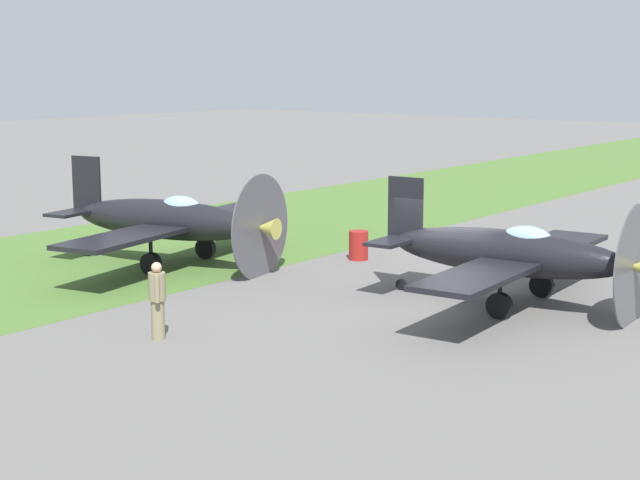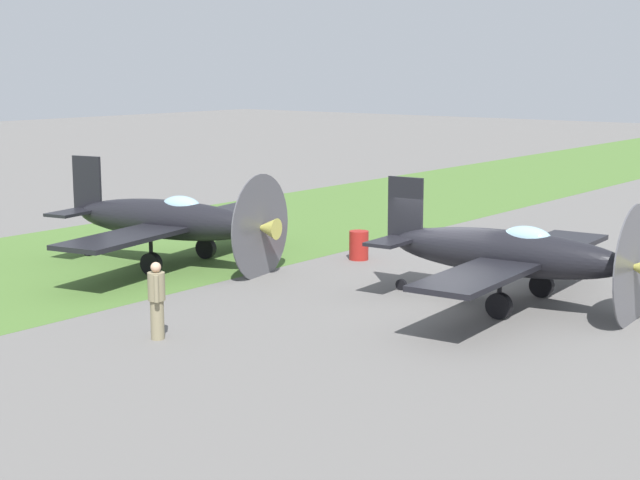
# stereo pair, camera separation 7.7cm
# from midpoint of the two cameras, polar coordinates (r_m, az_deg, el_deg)

# --- Properties ---
(ground_plane) EXTENTS (160.00, 160.00, 0.00)m
(ground_plane) POSITION_cam_midpoint_polar(r_m,az_deg,el_deg) (26.19, 7.00, -3.11)
(ground_plane) COLOR #605E5B
(grass_verge) EXTENTS (120.00, 11.00, 0.01)m
(grass_verge) POSITION_cam_midpoint_polar(r_m,az_deg,el_deg) (33.14, -9.57, -0.38)
(grass_verge) COLOR #476B2D
(grass_verge) RESTS_ON ground
(airplane_lead) EXTENTS (8.97, 7.09, 3.19)m
(airplane_lead) POSITION_cam_midpoint_polar(r_m,az_deg,el_deg) (24.91, 11.08, -0.76)
(airplane_lead) COLOR black
(airplane_lead) RESTS_ON ground
(airplane_wingman) EXTENTS (9.37, 7.47, 3.32)m
(airplane_wingman) POSITION_cam_midpoint_polar(r_m,az_deg,el_deg) (29.74, -8.62, 1.16)
(airplane_wingman) COLOR black
(airplane_wingman) RESTS_ON ground
(ground_crew_chief) EXTENTS (0.46, 0.49, 1.73)m
(ground_crew_chief) POSITION_cam_midpoint_polar(r_m,az_deg,el_deg) (21.83, -9.34, -3.38)
(ground_crew_chief) COLOR #847A5B
(ground_crew_chief) RESTS_ON ground
(fuel_drum) EXTENTS (0.60, 0.60, 0.90)m
(fuel_drum) POSITION_cam_midpoint_polar(r_m,az_deg,el_deg) (30.47, 2.34, -0.31)
(fuel_drum) COLOR maroon
(fuel_drum) RESTS_ON ground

